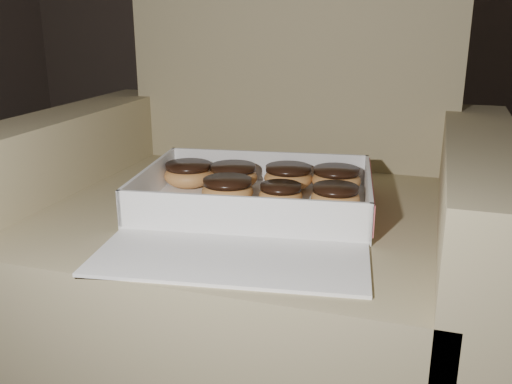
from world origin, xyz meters
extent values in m
cube|color=#9D8C64|center=(-0.26, 0.50, 0.21)|extent=(0.70, 0.70, 0.41)
cube|color=#9D8C64|center=(-0.26, 0.82, 0.66)|extent=(0.70, 0.14, 0.51)
cube|color=#9D8C64|center=(-0.65, 0.50, 0.27)|extent=(0.12, 0.70, 0.55)
cube|color=#9D8C64|center=(0.12, 0.50, 0.27)|extent=(0.12, 0.70, 0.55)
cube|color=white|center=(-0.24, 0.47, 0.41)|extent=(0.42, 0.34, 0.01)
cube|color=white|center=(-0.26, 0.61, 0.45)|extent=(0.38, 0.06, 0.06)
cube|color=white|center=(-0.22, 0.33, 0.45)|extent=(0.38, 0.06, 0.06)
cube|color=white|center=(-0.43, 0.44, 0.45)|extent=(0.05, 0.28, 0.06)
cube|color=white|center=(-0.06, 0.50, 0.45)|extent=(0.05, 0.28, 0.06)
cube|color=#D95762|center=(-0.05, 0.50, 0.45)|extent=(0.04, 0.28, 0.05)
cube|color=white|center=(-0.21, 0.25, 0.41)|extent=(0.39, 0.22, 0.01)
ellipsoid|color=#EB9852|center=(-0.39, 0.52, 0.44)|extent=(0.09, 0.09, 0.04)
cylinder|color=black|center=(-0.39, 0.52, 0.46)|extent=(0.08, 0.08, 0.01)
ellipsoid|color=#EB9852|center=(-0.12, 0.58, 0.44)|extent=(0.09, 0.09, 0.04)
cylinder|color=black|center=(-0.12, 0.58, 0.46)|extent=(0.08, 0.08, 0.01)
ellipsoid|color=#EB9852|center=(-0.29, 0.45, 0.44)|extent=(0.09, 0.09, 0.04)
cylinder|color=black|center=(-0.29, 0.45, 0.46)|extent=(0.08, 0.08, 0.01)
ellipsoid|color=#EB9852|center=(-0.21, 0.56, 0.44)|extent=(0.09, 0.09, 0.04)
cylinder|color=black|center=(-0.21, 0.56, 0.46)|extent=(0.08, 0.08, 0.01)
ellipsoid|color=#EB9852|center=(-0.31, 0.54, 0.44)|extent=(0.09, 0.09, 0.04)
cylinder|color=black|center=(-0.31, 0.54, 0.46)|extent=(0.08, 0.08, 0.01)
ellipsoid|color=#EB9852|center=(-0.11, 0.48, 0.44)|extent=(0.08, 0.08, 0.04)
cylinder|color=black|center=(-0.11, 0.48, 0.45)|extent=(0.08, 0.08, 0.01)
ellipsoid|color=#EB9852|center=(-0.20, 0.47, 0.44)|extent=(0.07, 0.07, 0.04)
cylinder|color=black|center=(-0.20, 0.47, 0.45)|extent=(0.07, 0.07, 0.01)
ellipsoid|color=black|center=(-0.33, 0.36, 0.42)|extent=(0.01, 0.01, 0.00)
ellipsoid|color=black|center=(-0.40, 0.41, 0.42)|extent=(0.01, 0.01, 0.00)
ellipsoid|color=black|center=(-0.13, 0.36, 0.42)|extent=(0.01, 0.01, 0.00)
ellipsoid|color=black|center=(-0.12, 0.44, 0.42)|extent=(0.01, 0.01, 0.00)
ellipsoid|color=black|center=(-0.17, 0.45, 0.42)|extent=(0.01, 0.01, 0.00)
camera|label=1|loc=(0.04, -0.42, 0.73)|focal=40.00mm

